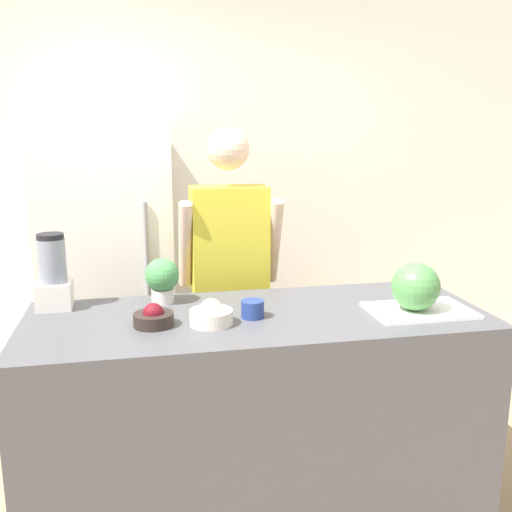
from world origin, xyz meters
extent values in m
cube|color=white|center=(0.00, 2.09, 1.30)|extent=(8.00, 0.06, 2.60)
cube|color=#4C4C51|center=(0.00, 0.38, 0.45)|extent=(1.98, 0.76, 0.90)
cube|color=white|center=(-0.69, 1.68, 0.83)|extent=(0.78, 0.72, 1.66)
cylinder|color=gray|center=(-0.45, 1.31, 0.99)|extent=(0.02, 0.02, 0.58)
cube|color=#333338|center=(-0.02, 1.06, 0.41)|extent=(0.30, 0.18, 0.81)
cube|color=gold|center=(-0.02, 1.06, 1.10)|extent=(0.41, 0.22, 0.57)
sphere|color=beige|center=(-0.02, 1.06, 1.58)|extent=(0.22, 0.22, 0.22)
cylinder|color=beige|center=(-0.25, 1.02, 1.09)|extent=(0.07, 0.23, 0.48)
cylinder|color=beige|center=(0.22, 1.02, 1.09)|extent=(0.07, 0.23, 0.48)
cube|color=white|center=(0.70, 0.27, 0.91)|extent=(0.44, 0.29, 0.01)
sphere|color=#4C8C47|center=(0.67, 0.26, 1.02)|extent=(0.21, 0.21, 0.21)
cylinder|color=#2D231E|center=(-0.44, 0.32, 0.93)|extent=(0.16, 0.16, 0.05)
sphere|color=maroon|center=(-0.44, 0.32, 0.95)|extent=(0.08, 0.08, 0.08)
cylinder|color=beige|center=(-0.21, 0.29, 0.93)|extent=(0.18, 0.18, 0.06)
sphere|color=white|center=(-0.21, 0.29, 0.96)|extent=(0.10, 0.10, 0.10)
cylinder|color=navy|center=(-0.03, 0.35, 0.94)|extent=(0.10, 0.10, 0.07)
cube|color=silver|center=(-0.87, 0.65, 0.96)|extent=(0.15, 0.15, 0.12)
cylinder|color=gray|center=(-0.87, 0.65, 1.12)|extent=(0.12, 0.12, 0.19)
cylinder|color=black|center=(-0.87, 0.65, 1.23)|extent=(0.12, 0.12, 0.02)
cylinder|color=beige|center=(-0.39, 0.64, 0.93)|extent=(0.10, 0.10, 0.07)
sphere|color=#478E4C|center=(-0.39, 0.64, 1.03)|extent=(0.16, 0.16, 0.16)
camera|label=1|loc=(-0.48, -1.92, 1.69)|focal=40.00mm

